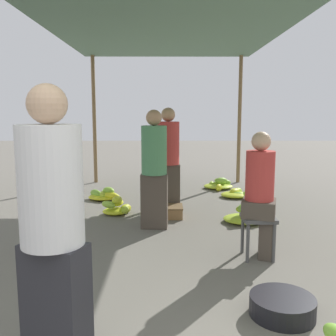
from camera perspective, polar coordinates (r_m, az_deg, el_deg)
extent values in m
cylinder|color=olive|center=(8.45, -11.17, 7.15)|extent=(0.08, 0.08, 2.78)
cylinder|color=olive|center=(8.46, 10.84, 7.16)|extent=(0.08, 0.08, 2.78)
cube|color=#567A60|center=(5.03, -0.06, 22.79)|extent=(3.60, 7.26, 0.04)
cube|color=#2D2D33|center=(2.47, -16.62, -19.77)|extent=(0.43, 0.34, 0.79)
cylinder|color=white|center=(2.22, -17.42, -2.59)|extent=(0.47, 0.47, 0.69)
sphere|color=tan|center=(2.18, -17.95, 9.28)|extent=(0.22, 0.22, 0.22)
cube|color=#4C4C4C|center=(4.13, 13.61, -7.44)|extent=(0.34, 0.34, 0.04)
cylinder|color=#4C4C4C|center=(4.04, 12.06, -11.14)|extent=(0.04, 0.04, 0.42)
cylinder|color=#4C4C4C|center=(4.11, 15.84, -10.95)|extent=(0.04, 0.04, 0.42)
cylinder|color=#4C4C4C|center=(4.29, 11.28, -9.94)|extent=(0.04, 0.04, 0.42)
cylinder|color=#4C4C4C|center=(4.36, 14.84, -9.80)|extent=(0.04, 0.04, 0.42)
cube|color=#4C4238|center=(4.24, 14.71, -10.00)|extent=(0.23, 0.33, 0.46)
cube|color=#4C4238|center=(4.10, 13.67, -5.96)|extent=(0.43, 0.43, 0.18)
cylinder|color=#BF3833|center=(4.03, 13.84, -1.13)|extent=(0.38, 0.38, 0.52)
sphere|color=tan|center=(3.99, 14.02, 3.98)|extent=(0.20, 0.20, 0.20)
cylinder|color=black|center=(3.18, 17.00, -19.49)|extent=(0.50, 0.50, 0.15)
ellipsoid|color=yellow|center=(5.86, -7.67, -5.30)|extent=(0.23, 0.30, 0.09)
ellipsoid|color=#CDD627|center=(5.86, -6.50, -6.23)|extent=(0.23, 0.28, 0.15)
ellipsoid|color=#8FBD33|center=(5.78, -9.06, -5.52)|extent=(0.31, 0.32, 0.10)
ellipsoid|color=#A9C82E|center=(5.76, -6.60, -6.34)|extent=(0.17, 0.28, 0.11)
ellipsoid|color=#C9D528|center=(5.82, -7.76, -4.92)|extent=(0.18, 0.25, 0.13)
ellipsoid|color=#CBD528|center=(5.85, -8.03, -6.54)|extent=(0.39, 0.34, 0.10)
ellipsoid|color=#84B934|center=(6.80, -9.04, -3.42)|extent=(0.30, 0.29, 0.13)
ellipsoid|color=#7DB636|center=(6.88, -10.93, -3.86)|extent=(0.31, 0.32, 0.15)
ellipsoid|color=#7EB735|center=(7.01, -9.67, -3.85)|extent=(0.23, 0.26, 0.12)
ellipsoid|color=yellow|center=(6.73, -8.77, -4.16)|extent=(0.32, 0.22, 0.12)
ellipsoid|color=#AFCA2D|center=(6.81, -9.87, -4.09)|extent=(0.21, 0.30, 0.14)
ellipsoid|color=yellow|center=(6.87, -9.71, -4.33)|extent=(0.56, 0.49, 0.10)
ellipsoid|color=#83B935|center=(7.96, 8.18, -2.03)|extent=(0.21, 0.31, 0.11)
ellipsoid|color=#84B934|center=(7.89, 8.47, -2.20)|extent=(0.31, 0.14, 0.13)
ellipsoid|color=#9EC330|center=(7.79, 7.66, -1.93)|extent=(0.21, 0.25, 0.10)
ellipsoid|color=#80B735|center=(7.73, 8.06, -1.94)|extent=(0.30, 0.22, 0.13)
ellipsoid|color=yellow|center=(7.55, 7.74, -2.97)|extent=(0.20, 0.24, 0.14)
ellipsoid|color=#99C131|center=(7.85, 7.67, -2.43)|extent=(0.26, 0.25, 0.12)
ellipsoid|color=#9EC430|center=(7.85, 6.67, -2.42)|extent=(0.14, 0.22, 0.11)
ellipsoid|color=#B4CC2C|center=(7.81, 7.64, -2.75)|extent=(0.59, 0.52, 0.10)
ellipsoid|color=#84B934|center=(7.01, 10.60, -4.04)|extent=(0.28, 0.16, 0.11)
ellipsoid|color=#8DBD33|center=(7.01, 11.91, -4.03)|extent=(0.15, 0.32, 0.13)
ellipsoid|color=#CBD628|center=(7.09, 10.09, -3.51)|extent=(0.27, 0.29, 0.11)
ellipsoid|color=#9FC430|center=(7.20, 10.58, -3.58)|extent=(0.25, 0.28, 0.15)
ellipsoid|color=#C0D12A|center=(7.04, 10.17, -4.02)|extent=(0.52, 0.46, 0.10)
ellipsoid|color=#B0CB2D|center=(5.46, 11.93, -6.26)|extent=(0.20, 0.26, 0.11)
ellipsoid|color=#C3D229|center=(5.46, 12.69, -6.54)|extent=(0.29, 0.30, 0.14)
ellipsoid|color=#76B437|center=(5.44, 11.33, -5.95)|extent=(0.21, 0.26, 0.12)
ellipsoid|color=#85B934|center=(5.64, 12.96, -6.70)|extent=(0.33, 0.26, 0.14)
ellipsoid|color=#A1C52F|center=(5.49, 11.74, -6.11)|extent=(0.32, 0.21, 0.12)
ellipsoid|color=#AAC82E|center=(5.49, 11.54, -7.61)|extent=(0.60, 0.52, 0.10)
cube|color=olive|center=(5.65, 0.27, -6.73)|extent=(0.37, 0.37, 0.15)
cube|color=brown|center=(5.63, 0.27, -5.90)|extent=(0.39, 0.39, 0.02)
cube|color=#4C4238|center=(5.89, 0.03, -3.07)|extent=(0.37, 0.21, 0.76)
cylinder|color=#BF3833|center=(5.79, 0.03, 3.81)|extent=(0.36, 0.36, 0.66)
sphere|color=tan|center=(5.77, 0.03, 8.14)|extent=(0.21, 0.21, 0.21)
cube|color=#4C4238|center=(5.07, -2.09, -5.06)|extent=(0.37, 0.22, 0.74)
cylinder|color=#4C8C59|center=(4.95, -2.14, 2.74)|extent=(0.36, 0.36, 0.64)
sphere|color=tan|center=(4.93, -2.16, 7.68)|extent=(0.21, 0.21, 0.21)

